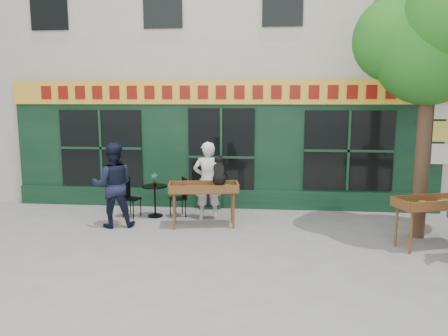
# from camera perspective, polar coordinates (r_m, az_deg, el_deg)

# --- Properties ---
(ground) EXTENTS (80.00, 80.00, 0.00)m
(ground) POSITION_cam_1_polar(r_m,az_deg,el_deg) (9.30, -1.87, -8.70)
(ground) COLOR slate
(ground) RESTS_ON ground
(building) EXTENTS (14.00, 7.26, 10.00)m
(building) POSITION_cam_1_polar(r_m,az_deg,el_deg) (14.97, 1.18, 17.20)
(building) COLOR beige
(building) RESTS_ON ground
(street_tree) EXTENTS (3.05, 2.90, 5.60)m
(street_tree) POSITION_cam_1_polar(r_m,az_deg,el_deg) (9.76, 25.55, 15.69)
(street_tree) COLOR #382619
(street_tree) RESTS_ON ground
(book_cart_center) EXTENTS (1.58, 0.86, 0.99)m
(book_cart_center) POSITION_cam_1_polar(r_m,az_deg,el_deg) (9.71, -2.68, -2.93)
(book_cart_center) COLOR brown
(book_cart_center) RESTS_ON ground
(dog) EXTENTS (0.43, 0.65, 0.60)m
(dog) POSITION_cam_1_polar(r_m,az_deg,el_deg) (9.53, -0.66, -0.28)
(dog) COLOR black
(dog) RESTS_ON book_cart_center
(woman) EXTENTS (0.74, 0.55, 1.85)m
(woman) POSITION_cam_1_polar(r_m,az_deg,el_deg) (10.32, -2.16, -1.64)
(woman) COLOR silver
(woman) RESTS_ON ground
(book_cart_right) EXTENTS (1.62, 1.07, 0.99)m
(book_cart_right) POSITION_cam_1_polar(r_m,az_deg,el_deg) (9.22, 25.84, -4.46)
(book_cart_right) COLOR brown
(book_cart_right) RESTS_ON ground
(bistro_table) EXTENTS (0.60, 0.60, 0.76)m
(bistro_table) POSITION_cam_1_polar(r_m,az_deg,el_deg) (10.69, -9.02, -3.46)
(bistro_table) COLOR black
(bistro_table) RESTS_ON ground
(bistro_chair_left) EXTENTS (0.46, 0.46, 0.95)m
(bistro_chair_left) POSITION_cam_1_polar(r_m,az_deg,el_deg) (10.79, -12.38, -3.36)
(bistro_chair_left) COLOR black
(bistro_chair_left) RESTS_ON ground
(bistro_chair_right) EXTENTS (0.49, 0.49, 0.95)m
(bistro_chair_right) POSITION_cam_1_polar(r_m,az_deg,el_deg) (10.63, -5.61, -3.38)
(bistro_chair_right) COLOR black
(bistro_chair_right) RESTS_ON ground
(potted_plant) EXTENTS (0.17, 0.12, 0.30)m
(potted_plant) POSITION_cam_1_polar(r_m,az_deg,el_deg) (10.62, -9.07, -1.50)
(potted_plant) COLOR gray
(potted_plant) RESTS_ON bistro_table
(man_left) EXTENTS (1.09, 0.95, 1.89)m
(man_left) POSITION_cam_1_polar(r_m,az_deg,el_deg) (9.97, -14.28, -2.16)
(man_left) COLOR black
(man_left) RESTS_ON ground
(chalkboard) EXTENTS (0.58, 0.27, 0.79)m
(chalkboard) POSITION_cam_1_polar(r_m,az_deg,el_deg) (11.33, -1.84, -3.39)
(chalkboard) COLOR black
(chalkboard) RESTS_ON ground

